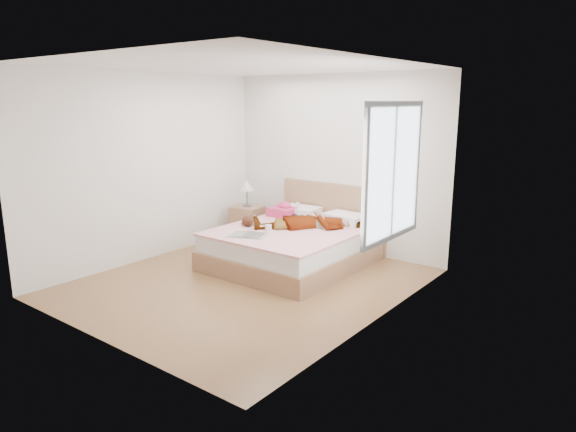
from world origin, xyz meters
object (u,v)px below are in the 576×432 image
object	(u,v)px
towel	(283,210)
nightstand	(247,221)
magazine	(247,235)
plush_toy	(249,220)
phone	(298,204)
bed	(296,243)
woman	(310,219)
coffee_mug	(269,228)

from	to	relation	value
towel	nightstand	distance (m)	0.81
magazine	nightstand	world-z (taller)	nightstand
magazine	plush_toy	size ratio (longest dim) A/B	1.95
phone	bed	distance (m)	0.78
nightstand	woman	bearing A→B (deg)	-12.95
bed	coffee_mug	size ratio (longest dim) A/B	15.50
magazine	nightstand	xyz separation A→B (m)	(-1.10, 1.23, -0.20)
towel	woman	bearing A→B (deg)	-23.44
nightstand	coffee_mug	bearing A→B (deg)	-37.20
plush_toy	woman	bearing A→B (deg)	33.25
plush_toy	nightstand	bearing A→B (deg)	133.07
woman	nightstand	xyz separation A→B (m)	(-1.46, 0.34, -0.29)
bed	nightstand	size ratio (longest dim) A/B	2.12
bed	magazine	distance (m)	0.83
towel	plush_toy	xyz separation A→B (m)	(-0.01, -0.77, -0.01)
phone	towel	world-z (taller)	phone
woman	towel	bearing A→B (deg)	-153.23
bed	plush_toy	world-z (taller)	bed
phone	nightstand	size ratio (longest dim) A/B	0.10
woman	towel	world-z (taller)	woman
nightstand	towel	bearing A→B (deg)	-2.46
bed	plush_toy	bearing A→B (deg)	-150.21
plush_toy	magazine	bearing A→B (deg)	-50.74
woman	nightstand	size ratio (longest dim) A/B	1.58
magazine	woman	bearing A→B (deg)	67.86
towel	magazine	xyz separation A→B (m)	(0.34, -1.19, -0.08)
coffee_mug	plush_toy	distance (m)	0.46
towel	coffee_mug	xyz separation A→B (m)	(0.44, -0.88, -0.04)
phone	plush_toy	bearing A→B (deg)	-143.45
nightstand	plush_toy	bearing A→B (deg)	-46.93
phone	plush_toy	size ratio (longest dim) A/B	0.36
bed	coffee_mug	distance (m)	0.54
magazine	nightstand	bearing A→B (deg)	131.80
woman	magazine	xyz separation A→B (m)	(-0.36, -0.89, -0.10)
woman	phone	size ratio (longest dim) A/B	15.26
magazine	plush_toy	world-z (taller)	plush_toy
woman	towel	distance (m)	0.76
woman	towel	size ratio (longest dim) A/B	3.81
woman	nightstand	world-z (taller)	nightstand
woman	magazine	world-z (taller)	woman
phone	bed	xyz separation A→B (m)	(0.37, -0.53, -0.43)
towel	plush_toy	size ratio (longest dim) A/B	1.42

